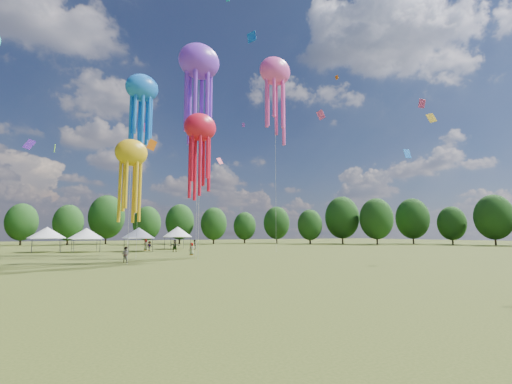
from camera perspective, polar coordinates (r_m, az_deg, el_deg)
ground at (r=14.13m, az=21.69°, el=-17.90°), size 300.00×300.00×0.00m
spectator_near at (r=39.77m, az=-19.59°, el=-9.12°), size 0.97×0.94×1.58m
spectators_far at (r=59.16m, az=-17.29°, el=-8.10°), size 31.56×21.48×1.88m
festival_tents at (r=64.57m, az=-24.40°, el=-5.73°), size 37.65×11.50×4.20m
show_kites at (r=51.84m, az=-8.90°, el=15.03°), size 43.85×15.84×31.85m
small_kites at (r=58.10m, az=-19.32°, el=20.88°), size 80.14×52.65×45.27m
treeline at (r=71.56m, az=-24.81°, el=-2.93°), size 201.57×95.24×13.43m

